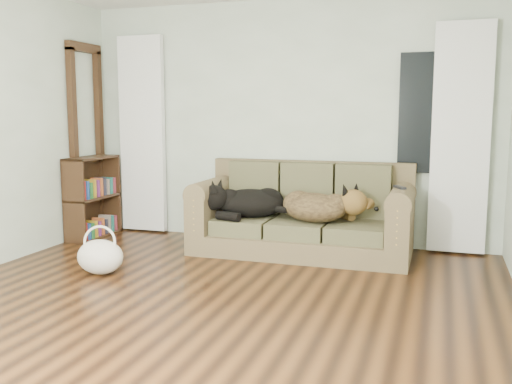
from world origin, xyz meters
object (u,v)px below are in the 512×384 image
(sofa, at_px, (302,209))
(dog_black_lab, at_px, (247,204))
(bookshelf, at_px, (93,194))
(tote_bag, at_px, (100,256))
(dog_shepherd, at_px, (319,207))

(sofa, height_order, dog_black_lab, sofa)
(bookshelf, bearing_deg, dog_black_lab, -2.20)
(bookshelf, bearing_deg, tote_bag, -55.11)
(dog_black_lab, relative_size, tote_bag, 1.66)
(dog_black_lab, height_order, dog_shepherd, dog_shepherd)
(dog_black_lab, distance_m, bookshelf, 1.85)
(dog_black_lab, xyz_separation_m, tote_bag, (-0.94, -1.22, -0.32))
(dog_black_lab, distance_m, tote_bag, 1.57)
(sofa, distance_m, dog_shepherd, 0.21)
(sofa, bearing_deg, dog_black_lab, -173.43)
(sofa, relative_size, dog_black_lab, 3.07)
(tote_bag, bearing_deg, bookshelf, 125.86)
(sofa, xyz_separation_m, dog_shepherd, (0.19, -0.08, 0.04))
(bookshelf, bearing_deg, dog_shepherd, -2.22)
(sofa, relative_size, bookshelf, 2.34)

